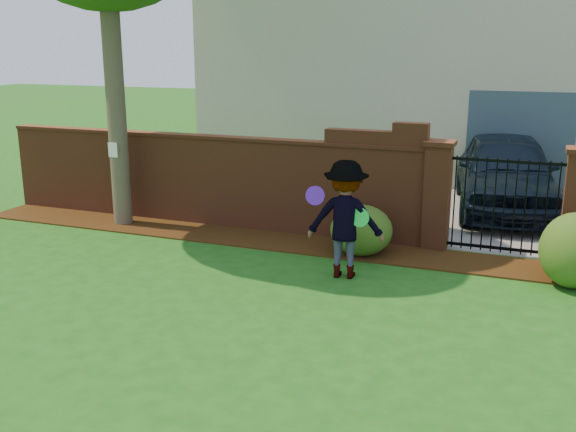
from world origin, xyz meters
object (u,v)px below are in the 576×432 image
at_px(frisbee_purple, 315,196).
at_px(frisbee_green, 360,217).
at_px(car, 507,175).
at_px(man, 345,220).

xyz_separation_m(frisbee_purple, frisbee_green, (0.60, 0.28, -0.34)).
xyz_separation_m(car, man, (-2.04, -4.94, 0.07)).
xyz_separation_m(man, frisbee_green, (0.25, -0.08, 0.08)).
xyz_separation_m(car, frisbee_purple, (-2.39, -5.30, 0.50)).
bearing_deg(car, frisbee_green, -117.80).
height_order(car, frisbee_purple, car).
distance_m(man, frisbee_green, 0.28).
distance_m(car, man, 5.35).
bearing_deg(frisbee_green, frisbee_purple, -154.98).
relative_size(car, frisbee_green, 16.85).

